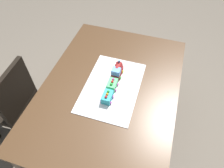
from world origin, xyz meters
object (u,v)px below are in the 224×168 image
Objects in this scene: cake_locomotive at (117,71)px; cake_car_tanker_mint_green at (112,85)px; dining_table at (110,96)px; cake_car_flatbed_turquoise at (107,97)px; chair at (11,102)px.

cake_locomotive is 1.40× the size of cake_car_tanker_mint_green.
cake_locomotive is (-0.13, 0.02, 0.16)m from dining_table.
cake_car_tanker_mint_green and cake_car_flatbed_turquoise have the same top height.
chair is (0.21, -0.83, -0.16)m from dining_table.
chair is at bearing -68.01° from cake_locomotive.
cake_locomotive is at bearing 172.74° from dining_table.
cake_car_flatbed_turquoise is at bearing 8.68° from dining_table.
cake_car_tanker_mint_green is at bearing 0.00° from cake_locomotive.
dining_table is 1.63× the size of chair.
cake_locomotive is at bearing -180.00° from cake_car_flatbed_turquoise.
cake_locomotive is 1.40× the size of cake_car_flatbed_turquoise.
dining_table is 10.00× the size of cake_locomotive.
cake_car_flatbed_turquoise reaches higher than dining_table.
chair is 8.60× the size of cake_car_tanker_mint_green.
cake_car_tanker_mint_green is at bearing 101.50° from chair.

